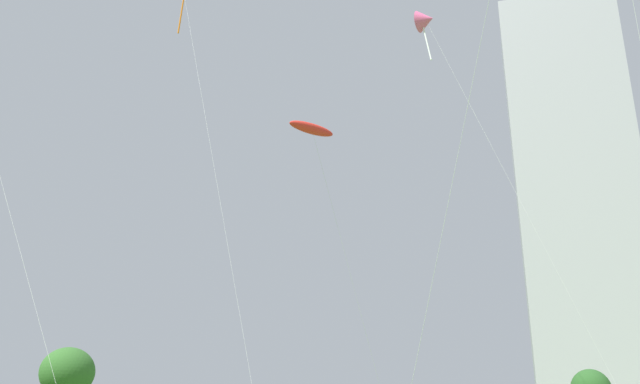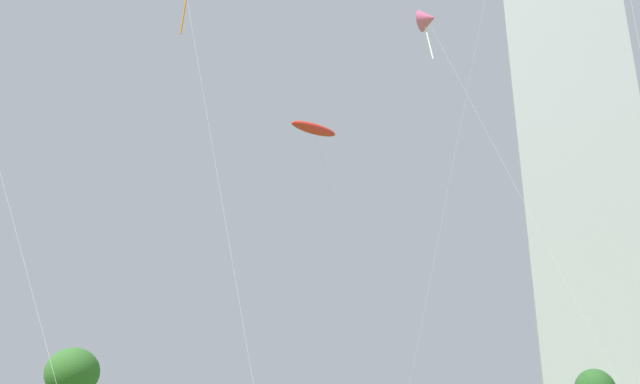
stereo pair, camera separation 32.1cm
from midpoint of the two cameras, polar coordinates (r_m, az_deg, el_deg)
The scene contains 4 objects.
kite_flying_0 at distance 44.03m, azimuth -0.29°, elevation 5.30°, with size 7.11×8.62×20.85m.
kite_flying_2 at distance 45.31m, azimuth 9.23°, elevation 14.05°, with size 9.89×4.40×27.42m.
park_tree_0 at distance 56.34m, azimuth -19.91°, elevation -14.11°, with size 4.05×4.05×7.83m.
distant_highrise_0 at distance 134.67m, azimuth 21.33°, elevation -1.40°, with size 20.95×22.52×80.33m, color #A8A8AD.
Camera 2 is at (2.11, -20.28, 1.95)m, focal length 38.17 mm.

